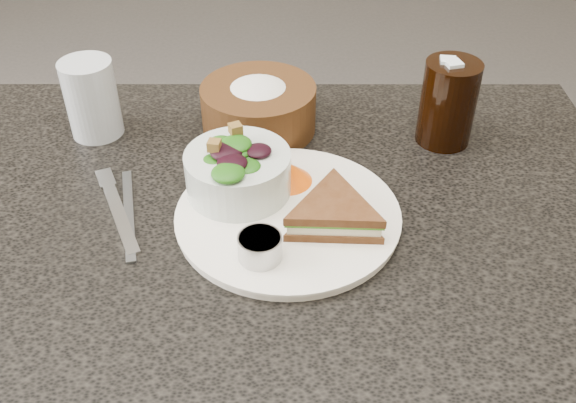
{
  "coord_description": "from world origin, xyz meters",
  "views": [
    {
      "loc": [
        0.03,
        -0.64,
        1.28
      ],
      "look_at": [
        0.03,
        -0.01,
        0.78
      ],
      "focal_mm": 40.0,
      "sensor_mm": 36.0,
      "label": 1
    }
  ],
  "objects_px": {
    "cola_glass": "(449,99)",
    "water_glass": "(92,99)",
    "dinner_plate": "(288,216)",
    "sandwich": "(334,213)",
    "dressing_ramekin": "(260,247)",
    "bread_basket": "(258,101)",
    "salad_bowl": "(238,166)",
    "dining_table": "(269,388)"
  },
  "relations": [
    {
      "from": "dinner_plate",
      "to": "bread_basket",
      "type": "height_order",
      "value": "bread_basket"
    },
    {
      "from": "sandwich",
      "to": "bread_basket",
      "type": "distance_m",
      "value": 0.26
    },
    {
      "from": "sandwich",
      "to": "cola_glass",
      "type": "bearing_deg",
      "value": 52.8
    },
    {
      "from": "dinner_plate",
      "to": "cola_glass",
      "type": "distance_m",
      "value": 0.3
    },
    {
      "from": "dining_table",
      "to": "salad_bowl",
      "type": "bearing_deg",
      "value": 132.34
    },
    {
      "from": "dinner_plate",
      "to": "sandwich",
      "type": "xyz_separation_m",
      "value": [
        0.06,
        -0.02,
        0.02
      ]
    },
    {
      "from": "salad_bowl",
      "to": "water_glass",
      "type": "bearing_deg",
      "value": 144.39
    },
    {
      "from": "dining_table",
      "to": "sandwich",
      "type": "relative_size",
      "value": 7.17
    },
    {
      "from": "cola_glass",
      "to": "dressing_ramekin",
      "type": "bearing_deg",
      "value": -134.39
    },
    {
      "from": "cola_glass",
      "to": "water_glass",
      "type": "height_order",
      "value": "cola_glass"
    },
    {
      "from": "dining_table",
      "to": "salad_bowl",
      "type": "relative_size",
      "value": 7.28
    },
    {
      "from": "sandwich",
      "to": "salad_bowl",
      "type": "relative_size",
      "value": 1.01
    },
    {
      "from": "sandwich",
      "to": "water_glass",
      "type": "height_order",
      "value": "water_glass"
    },
    {
      "from": "dinner_plate",
      "to": "water_glass",
      "type": "bearing_deg",
      "value": 144.48
    },
    {
      "from": "water_glass",
      "to": "dinner_plate",
      "type": "bearing_deg",
      "value": -35.52
    },
    {
      "from": "dressing_ramekin",
      "to": "water_glass",
      "type": "bearing_deg",
      "value": 131.74
    },
    {
      "from": "bread_basket",
      "to": "water_glass",
      "type": "relative_size",
      "value": 1.47
    },
    {
      "from": "water_glass",
      "to": "bread_basket",
      "type": "bearing_deg",
      "value": 2.4
    },
    {
      "from": "sandwich",
      "to": "dressing_ramekin",
      "type": "relative_size",
      "value": 2.69
    },
    {
      "from": "water_glass",
      "to": "salad_bowl",
      "type": "bearing_deg",
      "value": -35.61
    },
    {
      "from": "bread_basket",
      "to": "water_glass",
      "type": "bearing_deg",
      "value": -177.6
    },
    {
      "from": "sandwich",
      "to": "water_glass",
      "type": "bearing_deg",
      "value": 148.66
    },
    {
      "from": "bread_basket",
      "to": "water_glass",
      "type": "height_order",
      "value": "water_glass"
    },
    {
      "from": "sandwich",
      "to": "cola_glass",
      "type": "xyz_separation_m",
      "value": [
        0.18,
        0.21,
        0.04
      ]
    },
    {
      "from": "cola_glass",
      "to": "sandwich",
      "type": "bearing_deg",
      "value": -129.64
    },
    {
      "from": "dressing_ramekin",
      "to": "bread_basket",
      "type": "xyz_separation_m",
      "value": [
        -0.01,
        0.3,
        0.02
      ]
    },
    {
      "from": "dinner_plate",
      "to": "cola_glass",
      "type": "height_order",
      "value": "cola_glass"
    },
    {
      "from": "bread_basket",
      "to": "water_glass",
      "type": "xyz_separation_m",
      "value": [
        -0.25,
        -0.01,
        0.01
      ]
    },
    {
      "from": "dinner_plate",
      "to": "sandwich",
      "type": "bearing_deg",
      "value": -23.49
    },
    {
      "from": "cola_glass",
      "to": "water_glass",
      "type": "distance_m",
      "value": 0.52
    },
    {
      "from": "dressing_ramekin",
      "to": "water_glass",
      "type": "distance_m",
      "value": 0.39
    },
    {
      "from": "dinner_plate",
      "to": "salad_bowl",
      "type": "xyz_separation_m",
      "value": [
        -0.06,
        0.05,
        0.05
      ]
    },
    {
      "from": "salad_bowl",
      "to": "cola_glass",
      "type": "relative_size",
      "value": 1.0
    },
    {
      "from": "dinner_plate",
      "to": "bread_basket",
      "type": "bearing_deg",
      "value": 101.57
    },
    {
      "from": "dinner_plate",
      "to": "cola_glass",
      "type": "xyz_separation_m",
      "value": [
        0.23,
        0.19,
        0.06
      ]
    },
    {
      "from": "dressing_ramekin",
      "to": "bread_basket",
      "type": "height_order",
      "value": "bread_basket"
    },
    {
      "from": "bread_basket",
      "to": "cola_glass",
      "type": "bearing_deg",
      "value": -6.17
    },
    {
      "from": "dinner_plate",
      "to": "sandwich",
      "type": "relative_size",
      "value": 2.03
    },
    {
      "from": "sandwich",
      "to": "cola_glass",
      "type": "distance_m",
      "value": 0.28
    },
    {
      "from": "water_glass",
      "to": "dressing_ramekin",
      "type": "bearing_deg",
      "value": -48.26
    },
    {
      "from": "dining_table",
      "to": "dressing_ramekin",
      "type": "xyz_separation_m",
      "value": [
        0.0,
        -0.09,
        0.4
      ]
    },
    {
      "from": "dinner_plate",
      "to": "dressing_ramekin",
      "type": "height_order",
      "value": "dressing_ramekin"
    }
  ]
}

